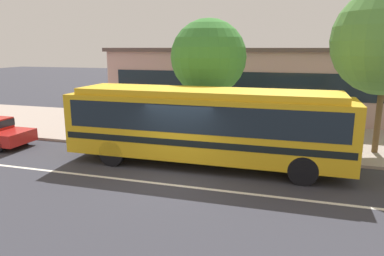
{
  "coord_description": "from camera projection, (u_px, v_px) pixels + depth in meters",
  "views": [
    {
      "loc": [
        4.06,
        -11.4,
        4.5
      ],
      "look_at": [
        -0.06,
        2.18,
        1.3
      ],
      "focal_mm": 33.6,
      "sensor_mm": 36.0,
      "label": 1
    }
  ],
  "objects": [
    {
      "name": "street_tree_near_stop",
      "position": [
        208.0,
        57.0,
        16.73
      ],
      "size": [
        3.54,
        3.54,
        5.7
      ],
      "color": "brown",
      "rests_on": "sidewalk_slab"
    },
    {
      "name": "station_building",
      "position": [
        264.0,
        81.0,
        24.41
      ],
      "size": [
        20.06,
        7.84,
        4.46
      ],
      "color": "#B9928F",
      "rests_on": "ground_plane"
    },
    {
      "name": "sidewalk_slab",
      "position": [
        219.0,
        132.0,
        19.21
      ],
      "size": [
        60.0,
        8.0,
        0.12
      ],
      "primitive_type": "cube",
      "color": "#A59588",
      "rests_on": "ground_plane"
    },
    {
      "name": "bus_stop_sign",
      "position": [
        345.0,
        124.0,
        13.88
      ],
      "size": [
        0.08,
        0.44,
        2.29
      ],
      "color": "gray",
      "rests_on": "sidewalk_slab"
    },
    {
      "name": "pedestrian_waiting_near_sign",
      "position": [
        135.0,
        115.0,
        18.39
      ],
      "size": [
        0.47,
        0.47,
        1.65
      ],
      "color": "#27383D",
      "rests_on": "sidewalk_slab"
    },
    {
      "name": "transit_bus",
      "position": [
        206.0,
        122.0,
        13.66
      ],
      "size": [
        10.73,
        2.55,
        2.96
      ],
      "color": "gold",
      "rests_on": "ground_plane"
    },
    {
      "name": "ground_plane",
      "position": [
        176.0,
        177.0,
        12.78
      ],
      "size": [
        120.0,
        120.0,
        0.0
      ],
      "primitive_type": "plane",
      "color": "#34343D"
    },
    {
      "name": "lane_stripe_center",
      "position": [
        168.0,
        184.0,
        12.03
      ],
      "size": [
        56.0,
        0.16,
        0.01
      ],
      "primitive_type": "cube",
      "color": "silver",
      "rests_on": "ground_plane"
    }
  ]
}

